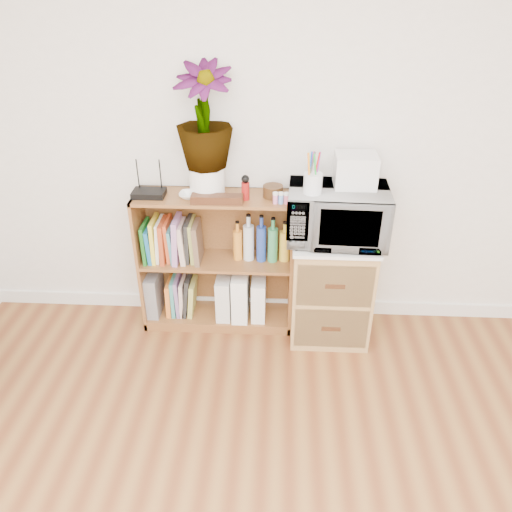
{
  "coord_description": "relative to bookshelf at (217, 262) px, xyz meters",
  "views": [
    {
      "loc": [
        0.06,
        -0.71,
        2.17
      ],
      "look_at": [
        -0.08,
        1.95,
        0.62
      ],
      "focal_mm": 35.0,
      "sensor_mm": 36.0,
      "label": 1
    }
  ],
  "objects": [
    {
      "name": "wooden_bowl",
      "position": [
        0.36,
        0.01,
        0.51
      ],
      "size": [
        0.12,
        0.12,
        0.07
      ],
      "primitive_type": "cylinder",
      "color": "#37220F",
      "rests_on": "bookshelf"
    },
    {
      "name": "magazine_holder_right",
      "position": [
        0.28,
        -0.01,
        -0.26
      ],
      "size": [
        0.09,
        0.23,
        0.29
      ],
      "primitive_type": "cube",
      "color": "white",
      "rests_on": "bookshelf"
    },
    {
      "name": "file_box",
      "position": [
        -0.45,
        0.0,
        -0.25
      ],
      "size": [
        0.09,
        0.24,
        0.3
      ],
      "primitive_type": "cube",
      "color": "slate",
      "rests_on": "bookshelf"
    },
    {
      "name": "lower_books",
      "position": [
        -0.26,
        0.0,
        -0.27
      ],
      "size": [
        0.2,
        0.19,
        0.29
      ],
      "color": "orange",
      "rests_on": "bookshelf"
    },
    {
      "name": "small_appliance",
      "position": [
        0.84,
        -0.03,
        0.67
      ],
      "size": [
        0.24,
        0.2,
        0.19
      ],
      "primitive_type": "cube",
      "color": "silver",
      "rests_on": "microwave"
    },
    {
      "name": "bookshelf",
      "position": [
        0.0,
        0.0,
        0.0
      ],
      "size": [
        1.0,
        0.3,
        0.95
      ],
      "primitive_type": "cube",
      "color": "brown",
      "rests_on": "ground"
    },
    {
      "name": "plant_pot",
      "position": [
        -0.04,
        0.02,
        0.57
      ],
      "size": [
        0.21,
        0.21,
        0.18
      ],
      "primitive_type": "cylinder",
      "color": "white",
      "rests_on": "bookshelf"
    },
    {
      "name": "white_bowl",
      "position": [
        -0.14,
        -0.03,
        0.49
      ],
      "size": [
        0.13,
        0.13,
        0.03
      ],
      "primitive_type": "imported",
      "color": "white",
      "rests_on": "bookshelf"
    },
    {
      "name": "liquor_bottles",
      "position": [
        0.3,
        -0.0,
        0.17
      ],
      "size": [
        0.37,
        0.07,
        0.31
      ],
      "color": "orange",
      "rests_on": "bookshelf"
    },
    {
      "name": "magazine_holder_mid",
      "position": [
        0.15,
        -0.01,
        -0.24
      ],
      "size": [
        0.11,
        0.27,
        0.34
      ],
      "primitive_type": "cube",
      "color": "white",
      "rests_on": "bookshelf"
    },
    {
      "name": "router",
      "position": [
        -0.4,
        -0.02,
        0.49
      ],
      "size": [
        0.2,
        0.13,
        0.04
      ],
      "primitive_type": "cube",
      "color": "black",
      "rests_on": "bookshelf"
    },
    {
      "name": "pen_cup",
      "position": [
        0.59,
        -0.15,
        0.63
      ],
      "size": [
        0.11,
        0.11,
        0.12
      ],
      "primitive_type": "cylinder",
      "color": "white",
      "rests_on": "microwave"
    },
    {
      "name": "magazine_holder_left",
      "position": [
        0.04,
        -0.01,
        -0.25
      ],
      "size": [
        0.1,
        0.24,
        0.3
      ],
      "primitive_type": "cube",
      "color": "silver",
      "rests_on": "bookshelf"
    },
    {
      "name": "trinket_box",
      "position": [
        0.03,
        -0.1,
        0.5
      ],
      "size": [
        0.31,
        0.08,
        0.05
      ],
      "primitive_type": "cube",
      "color": "#34180E",
      "rests_on": "bookshelf"
    },
    {
      "name": "wicker_unit",
      "position": [
        0.75,
        -0.08,
        -0.12
      ],
      "size": [
        0.5,
        0.45,
        0.7
      ],
      "primitive_type": "cube",
      "color": "#9E7542",
      "rests_on": "ground"
    },
    {
      "name": "potted_plant",
      "position": [
        -0.04,
        0.02,
        0.96
      ],
      "size": [
        0.34,
        0.34,
        0.6
      ],
      "primitive_type": "imported",
      "color": "#337F36",
      "rests_on": "plant_pot"
    },
    {
      "name": "cookbooks",
      "position": [
        -0.28,
        0.0,
        0.16
      ],
      "size": [
        0.37,
        0.2,
        0.3
      ],
      "color": "#1B661E",
      "rests_on": "bookshelf"
    },
    {
      "name": "skirting_board",
      "position": [
        0.35,
        0.14,
        -0.42
      ],
      "size": [
        4.0,
        0.02,
        0.1
      ],
      "primitive_type": "cube",
      "color": "white",
      "rests_on": "ground"
    },
    {
      "name": "microwave",
      "position": [
        0.75,
        -0.08,
        0.41
      ],
      "size": [
        0.61,
        0.42,
        0.33
      ],
      "primitive_type": "imported",
      "rotation": [
        0.0,
        0.0,
        -0.04
      ],
      "color": "silver",
      "rests_on": "wicker_unit"
    },
    {
      "name": "paint_jars",
      "position": [
        0.41,
        -0.09,
        0.5
      ],
      "size": [
        0.11,
        0.04,
        0.06
      ],
      "primitive_type": "cube",
      "color": "pink",
      "rests_on": "bookshelf"
    },
    {
      "name": "kokeshi_doll",
      "position": [
        0.2,
        -0.04,
        0.53
      ],
      "size": [
        0.05,
        0.05,
        0.11
      ],
      "primitive_type": "cylinder",
      "color": "maroon",
      "rests_on": "bookshelf"
    }
  ]
}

